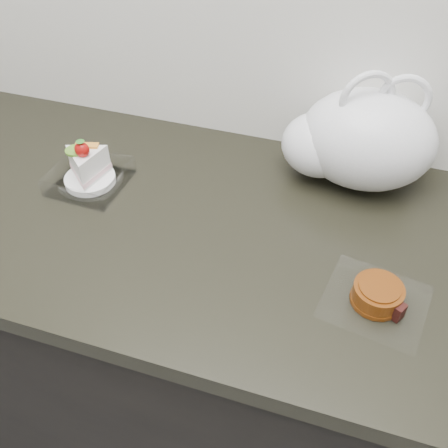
{
  "coord_description": "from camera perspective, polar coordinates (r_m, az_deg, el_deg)",
  "views": [
    {
      "loc": [
        0.23,
        1.02,
        1.56
      ],
      "look_at": [
        0.03,
        1.65,
        0.94
      ],
      "focal_mm": 40.0,
      "sensor_mm": 36.0,
      "label": 1
    }
  ],
  "objects": [
    {
      "name": "counter",
      "position": [
        1.32,
        -0.56,
        -14.2
      ],
      "size": [
        2.04,
        0.64,
        0.9
      ],
      "color": "black",
      "rests_on": "ground"
    },
    {
      "name": "plastic_bag",
      "position": [
        1.05,
        15.01,
        9.26
      ],
      "size": [
        0.35,
        0.29,
        0.25
      ],
      "rotation": [
        0.0,
        0.0,
        0.35
      ],
      "color": "white",
      "rests_on": "counter"
    },
    {
      "name": "mooncake_wrap",
      "position": [
        0.86,
        17.16,
        -7.88
      ],
      "size": [
        0.19,
        0.18,
        0.04
      ],
      "rotation": [
        0.0,
        0.0,
        0.01
      ],
      "color": "white",
      "rests_on": "counter"
    },
    {
      "name": "cake_tray",
      "position": [
        1.08,
        -15.23,
        5.75
      ],
      "size": [
        0.15,
        0.15,
        0.11
      ],
      "rotation": [
        0.0,
        0.0,
        -0.04
      ],
      "color": "white",
      "rests_on": "counter"
    }
  ]
}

